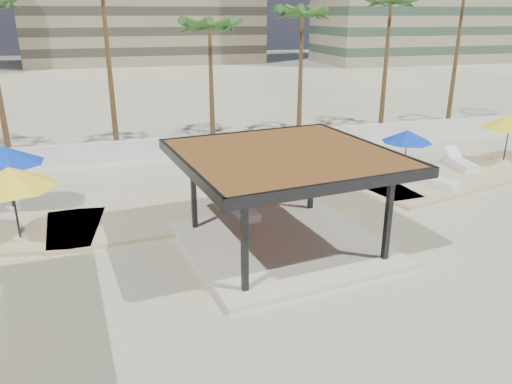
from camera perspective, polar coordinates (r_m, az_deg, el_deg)
ground at (r=15.21m, az=-1.75°, el=-12.01°), size 200.00×200.00×0.00m
promenade at (r=22.32m, az=-1.81°, el=-1.11°), size 44.45×7.97×0.24m
boundary_wall at (r=29.65m, az=-9.71°, el=5.00°), size 56.00×0.30×1.20m
pavilion_central at (r=17.45m, az=3.24°, el=0.06°), size 7.86×7.86×3.57m
umbrella_b at (r=19.45m, az=-26.30°, el=1.46°), size 3.42×3.42×2.80m
umbrella_c at (r=22.26m, az=1.93°, el=4.44°), size 2.67×2.67×2.27m
umbrella_d at (r=26.51m, az=16.90°, el=6.11°), size 2.65×2.65×2.28m
umbrella_e at (r=30.58m, az=27.04°, el=7.18°), size 3.44×3.44×2.66m
umbrella_f at (r=22.81m, az=-26.84°, el=3.76°), size 4.00×4.00×2.76m
lounger_b at (r=20.48m, az=-1.57°, el=-2.11°), size 0.99×2.31×0.85m
lounger_c at (r=25.56m, az=19.90°, el=1.17°), size 1.56×2.26×0.82m
lounger_d at (r=29.09m, az=22.31°, el=3.08°), size 1.04×2.43×0.89m
palm_e at (r=31.56m, az=-5.32°, el=17.98°), size 3.00×3.00×8.17m
palm_f at (r=33.45m, az=5.29°, el=19.20°), size 3.00×3.00×8.87m
palm_g at (r=35.73m, az=15.14°, el=19.77°), size 3.00×3.00×9.60m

